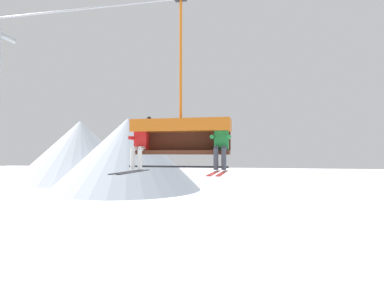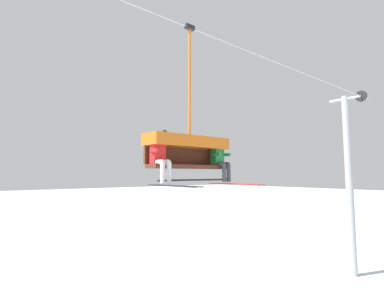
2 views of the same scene
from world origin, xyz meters
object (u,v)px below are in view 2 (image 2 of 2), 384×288
(chairlift_chair, at_px, (188,146))
(skier_red, at_px, (161,156))
(lift_tower_far, at_px, (349,179))
(skier_green, at_px, (221,160))

(chairlift_chair, relative_size, skier_red, 2.46)
(chairlift_chair, bearing_deg, skier_red, -167.73)
(lift_tower_far, height_order, skier_green, lift_tower_far)
(lift_tower_far, distance_m, skier_green, 10.32)
(lift_tower_far, height_order, chairlift_chair, lift_tower_far)
(skier_red, height_order, skier_green, skier_red)
(chairlift_chair, height_order, skier_red, chairlift_chair)
(lift_tower_far, bearing_deg, chairlift_chair, -176.38)
(lift_tower_far, relative_size, skier_red, 5.46)
(lift_tower_far, xyz_separation_m, skier_red, (-12.23, -0.92, 0.66))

